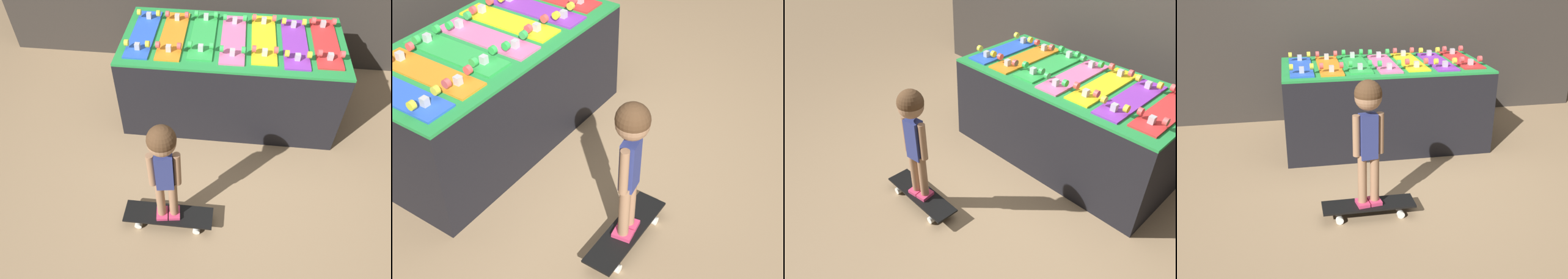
{
  "view_description": "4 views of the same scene",
  "coord_description": "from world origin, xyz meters",
  "views": [
    {
      "loc": [
        -0.01,
        -2.18,
        2.49
      ],
      "look_at": [
        -0.22,
        -0.3,
        0.46
      ],
      "focal_mm": 35.0,
      "sensor_mm": 36.0,
      "label": 1
    },
    {
      "loc": [
        -2.23,
        -1.7,
        2.47
      ],
      "look_at": [
        -0.12,
        -0.28,
        0.4
      ],
      "focal_mm": 50.0,
      "sensor_mm": 36.0,
      "label": 2
    },
    {
      "loc": [
        1.49,
        -1.85,
        2.11
      ],
      "look_at": [
        -0.24,
        -0.21,
        0.42
      ],
      "focal_mm": 35.0,
      "sensor_mm": 36.0,
      "label": 3
    },
    {
      "loc": [
        -0.84,
        -3.45,
        1.72
      ],
      "look_at": [
        -0.25,
        -0.24,
        0.37
      ],
      "focal_mm": 42.0,
      "sensor_mm": 36.0,
      "label": 4
    }
  ],
  "objects": [
    {
      "name": "child",
      "position": [
        -0.37,
        -0.72,
        0.71
      ],
      "size": [
        0.21,
        0.18,
        0.89
      ],
      "rotation": [
        0.0,
        0.0,
        0.14
      ],
      "color": "#E03D6B",
      "rests_on": "skateboard_on_floor"
    },
    {
      "name": "display_rack",
      "position": [
        0.0,
        0.58,
        0.38
      ],
      "size": [
        1.84,
        0.9,
        0.76
      ],
      "color": "black",
      "rests_on": "ground_plane"
    },
    {
      "name": "skateboard_blue_on_rack",
      "position": [
        -0.75,
        0.58,
        0.78
      ],
      "size": [
        0.2,
        0.73,
        0.09
      ],
      "color": "blue",
      "rests_on": "display_rack"
    },
    {
      "name": "skateboard_orange_on_rack",
      "position": [
        -0.5,
        0.58,
        0.78
      ],
      "size": [
        0.2,
        0.73,
        0.09
      ],
      "color": "orange",
      "rests_on": "display_rack"
    },
    {
      "name": "skateboard_red_on_rack",
      "position": [
        0.75,
        0.6,
        0.78
      ],
      "size": [
        0.2,
        0.73,
        0.09
      ],
      "color": "red",
      "rests_on": "display_rack"
    },
    {
      "name": "skateboard_purple_on_rack",
      "position": [
        0.5,
        0.57,
        0.78
      ],
      "size": [
        0.2,
        0.73,
        0.09
      ],
      "color": "purple",
      "rests_on": "display_rack"
    },
    {
      "name": "skateboard_pink_on_rack",
      "position": [
        0.0,
        0.58,
        0.78
      ],
      "size": [
        0.2,
        0.73,
        0.09
      ],
      "color": "pink",
      "rests_on": "display_rack"
    },
    {
      "name": "skateboard_on_floor",
      "position": [
        -0.37,
        -0.72,
        0.07
      ],
      "size": [
        0.65,
        0.18,
        0.09
      ],
      "color": "black",
      "rests_on": "ground_plane"
    },
    {
      "name": "skateboard_green_on_rack",
      "position": [
        -0.25,
        0.61,
        0.78
      ],
      "size": [
        0.2,
        0.73,
        0.09
      ],
      "color": "green",
      "rests_on": "display_rack"
    },
    {
      "name": "skateboard_yellow_on_rack",
      "position": [
        0.25,
        0.6,
        0.78
      ],
      "size": [
        0.2,
        0.73,
        0.09
      ],
      "color": "yellow",
      "rests_on": "display_rack"
    },
    {
      "name": "back_wall",
      "position": [
        0.0,
        1.42,
        1.2
      ],
      "size": [
        4.9,
        0.1,
        2.41
      ],
      "color": "#332D28",
      "rests_on": "ground_plane"
    },
    {
      "name": "ground_plane",
      "position": [
        0.0,
        0.0,
        0.0
      ],
      "size": [
        16.0,
        16.0,
        0.0
      ],
      "primitive_type": "plane",
      "color": "#9E7F5B"
    }
  ]
}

